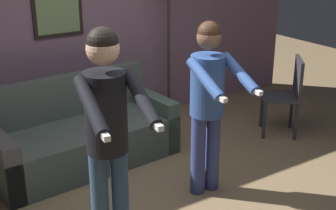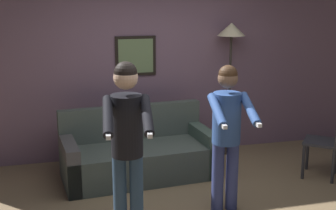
{
  "view_description": "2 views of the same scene",
  "coord_description": "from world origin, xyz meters",
  "views": [
    {
      "loc": [
        -2.04,
        -2.97,
        2.31
      ],
      "look_at": [
        -0.18,
        -0.12,
        1.02
      ],
      "focal_mm": 50.0,
      "sensor_mm": 36.0,
      "label": 1
    },
    {
      "loc": [
        -1.45,
        -4.34,
        2.33
      ],
      "look_at": [
        -0.36,
        -0.21,
        1.28
      ],
      "focal_mm": 50.0,
      "sensor_mm": 36.0,
      "label": 2
    }
  ],
  "objects": [
    {
      "name": "dining_chair_distant",
      "position": [
        1.95,
        0.59,
        0.53
      ],
      "size": [
        0.59,
        0.59,
        0.93
      ],
      "color": "#2D2D33",
      "rests_on": "ground_plane"
    },
    {
      "name": "person_standing_right",
      "position": [
        0.35,
        0.05,
        0.95
      ],
      "size": [
        0.47,
        0.68,
        1.6
      ],
      "color": "navy",
      "rests_on": "ground_plane"
    },
    {
      "name": "back_wall_assembly",
      "position": [
        -0.0,
        2.07,
        1.3
      ],
      "size": [
        6.4,
        0.09,
        2.6
      ],
      "color": "slate",
      "rests_on": "ground_plane"
    },
    {
      "name": "person_standing_left",
      "position": [
        -0.76,
        -0.23,
        1.04
      ],
      "size": [
        0.49,
        0.72,
        1.72
      ],
      "color": "navy",
      "rests_on": "ground_plane"
    },
    {
      "name": "ground_plane",
      "position": [
        0.0,
        0.0,
        0.0
      ],
      "size": [
        12.0,
        12.0,
        0.0
      ],
      "primitive_type": "plane",
      "color": "#846C4C"
    },
    {
      "name": "couch",
      "position": [
        -0.38,
        1.23,
        0.28
      ],
      "size": [
        1.96,
        1.0,
        0.87
      ],
      "color": "#465048",
      "rests_on": "ground_plane"
    }
  ]
}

